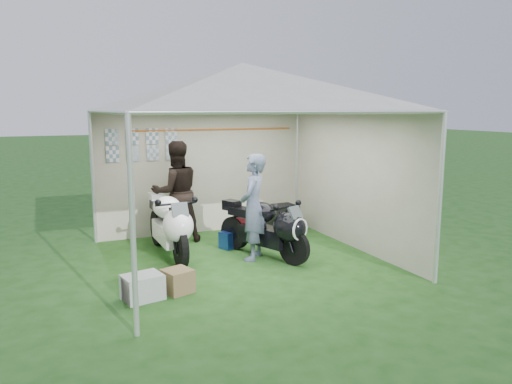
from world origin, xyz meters
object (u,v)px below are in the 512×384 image
(person_blue_jacket, at_px, (253,207))
(crate_0, at_px, (143,287))
(motorcycle_black, at_px, (268,226))
(paddock_stand, at_px, (231,239))
(canopy_tent, at_px, (242,92))
(equipment_box, at_px, (281,219))
(crate_1, at_px, (178,281))
(person_dark_jacket, at_px, (176,192))
(motorcycle_white, at_px, (170,223))

(person_blue_jacket, height_order, crate_0, person_blue_jacket)
(motorcycle_black, distance_m, person_blue_jacket, 0.40)
(paddock_stand, bearing_deg, canopy_tent, -96.59)
(crate_0, bearing_deg, equipment_box, 36.94)
(paddock_stand, relative_size, crate_1, 1.14)
(canopy_tent, bearing_deg, motorcycle_black, -9.85)
(motorcycle_black, relative_size, crate_1, 5.21)
(person_dark_jacket, bearing_deg, equipment_box, 173.19)
(paddock_stand, relative_size, person_blue_jacket, 0.23)
(equipment_box, distance_m, crate_1, 3.42)
(motorcycle_black, relative_size, person_blue_jacket, 1.05)
(person_blue_jacket, bearing_deg, equipment_box, 177.44)
(person_dark_jacket, xyz_separation_m, crate_0, (-1.08, -2.49, -0.74))
(crate_0, height_order, crate_1, crate_0)
(motorcycle_white, height_order, paddock_stand, motorcycle_white)
(paddock_stand, height_order, person_blue_jacket, person_blue_jacket)
(crate_0, bearing_deg, motorcycle_white, 65.25)
(person_dark_jacket, relative_size, person_blue_jacket, 1.08)
(paddock_stand, distance_m, crate_1, 2.17)
(paddock_stand, height_order, crate_1, crate_1)
(crate_1, bearing_deg, equipment_box, 40.73)
(motorcycle_white, xyz_separation_m, motorcycle_black, (1.40, -0.66, -0.04))
(canopy_tent, distance_m, paddock_stand, 2.53)
(crate_1, bearing_deg, motorcycle_black, 28.26)
(person_dark_jacket, bearing_deg, motorcycle_black, 124.05)
(motorcycle_white, bearing_deg, equipment_box, 15.22)
(person_dark_jacket, bearing_deg, person_blue_jacket, 118.19)
(paddock_stand, xyz_separation_m, crate_0, (-1.83, -1.75, 0.01))
(motorcycle_black, bearing_deg, paddock_stand, 90.00)
(equipment_box, height_order, crate_1, equipment_box)
(paddock_stand, bearing_deg, person_blue_jacket, -83.30)
(person_dark_jacket, height_order, crate_1, person_dark_jacket)
(person_blue_jacket, xyz_separation_m, crate_0, (-1.92, -1.00, -0.67))
(motorcycle_white, xyz_separation_m, paddock_stand, (1.08, 0.12, -0.41))
(motorcycle_black, distance_m, paddock_stand, 0.91)
(motorcycle_white, bearing_deg, paddock_stand, 5.37)
(crate_0, relative_size, crate_1, 1.39)
(canopy_tent, height_order, person_blue_jacket, canopy_tent)
(motorcycle_white, height_order, crate_0, motorcycle_white)
(canopy_tent, distance_m, person_blue_jacket, 1.75)
(canopy_tent, xyz_separation_m, motorcycle_white, (-1.00, 0.59, -2.03))
(motorcycle_black, xyz_separation_m, equipment_box, (0.90, 1.32, -0.24))
(person_dark_jacket, distance_m, crate_1, 2.61)
(motorcycle_white, relative_size, person_blue_jacket, 1.21)
(equipment_box, xyz_separation_m, crate_0, (-3.05, -2.29, -0.11))
(equipment_box, bearing_deg, person_dark_jacket, 174.28)
(equipment_box, relative_size, crate_0, 1.16)
(motorcycle_black, height_order, equipment_box, motorcycle_black)
(motorcycle_white, relative_size, crate_1, 5.97)
(motorcycle_black, height_order, person_blue_jacket, person_blue_jacket)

